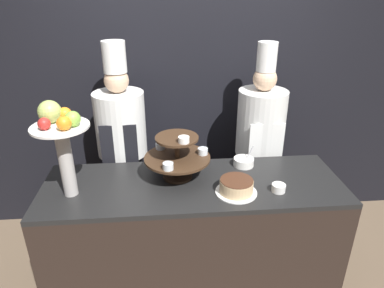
% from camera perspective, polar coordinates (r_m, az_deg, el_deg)
% --- Properties ---
extents(wall_back, '(10.00, 0.06, 2.80)m').
position_cam_1_polar(wall_back, '(3.08, -1.42, 10.90)').
color(wall_back, black).
rests_on(wall_back, ground_plane).
extents(buffet_counter, '(2.06, 0.69, 0.91)m').
position_cam_1_polar(buffet_counter, '(2.63, 0.19, -15.01)').
color(buffet_counter, black).
rests_on(buffet_counter, ground_plane).
extents(tiered_stand, '(0.46, 0.46, 0.35)m').
position_cam_1_polar(tiered_stand, '(2.35, -2.45, -1.81)').
color(tiered_stand, '#3D2819').
rests_on(tiered_stand, buffet_counter).
extents(fruit_pedestal, '(0.35, 0.35, 0.62)m').
position_cam_1_polar(fruit_pedestal, '(2.21, -21.07, 1.55)').
color(fruit_pedestal, '#B2ADA8').
rests_on(fruit_pedestal, buffet_counter).
extents(cake_round, '(0.27, 0.27, 0.10)m').
position_cam_1_polar(cake_round, '(2.26, 7.41, -7.05)').
color(cake_round, white).
rests_on(cake_round, buffet_counter).
extents(cup_white, '(0.09, 0.09, 0.05)m').
position_cam_1_polar(cup_white, '(2.34, 14.23, -7.10)').
color(cup_white, white).
rests_on(cup_white, buffet_counter).
extents(serving_bowl_far, '(0.15, 0.15, 0.16)m').
position_cam_1_polar(serving_bowl_far, '(2.60, 8.61, -2.97)').
color(serving_bowl_far, white).
rests_on(serving_bowl_far, buffet_counter).
extents(chef_left, '(0.40, 0.40, 1.78)m').
position_cam_1_polar(chef_left, '(2.88, -11.54, 0.16)').
color(chef_left, black).
rests_on(chef_left, ground_plane).
extents(chef_center_left, '(0.40, 0.40, 1.76)m').
position_cam_1_polar(chef_center_left, '(2.98, 11.17, 0.59)').
color(chef_center_left, '#38332D').
rests_on(chef_center_left, ground_plane).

